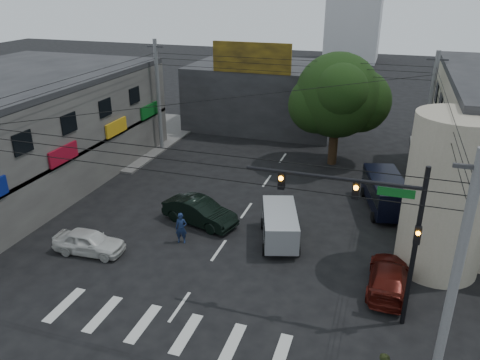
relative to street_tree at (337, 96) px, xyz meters
The scene contains 16 objects.
ground 18.30m from the street_tree, 103.24° to the right, with size 160.00×160.00×0.00m, color black.
sidewalk_far_left 22.67m from the street_tree, behind, with size 16.00×16.00×0.15m, color #514F4C.
corner_column 14.84m from the street_tree, 61.70° to the right, with size 4.00×4.00×8.00m, color gray.
building_far 12.29m from the street_tree, 131.63° to the left, with size 14.00×10.00×6.00m, color #232326.
billboard 9.17m from the street_tree, 152.86° to the left, with size 7.00×0.30×2.60m, color olive.
street_tree is the anchor object (origin of this frame).
traffic_gantry 18.42m from the street_tree, 78.01° to the right, with size 7.10×0.35×7.20m.
utility_pole_near_right 22.48m from the street_tree, 73.18° to the right, with size 0.32×0.32×9.20m, color #59595B.
utility_pole_far_left 14.56m from the street_tree, behind, with size 0.32×0.32×9.20m, color #59595B.
utility_pole_far_right 6.63m from the street_tree, ahead, with size 0.32×0.32×9.20m, color #59595B.
dark_sedan 14.67m from the street_tree, 116.34° to the right, with size 4.94×2.83×1.54m, color black.
white_compact 20.83m from the street_tree, 121.21° to the right, with size 3.93×1.80×1.30m, color silver.
maroon_sedan 17.08m from the street_tree, 73.00° to the right, with size 1.92×4.55×1.31m, color #440E09.
silver_minivan 13.83m from the street_tree, 94.92° to the right, with size 2.95×4.59×1.83m, color #9DA0A5, non-canonical shape.
navy_van 9.34m from the street_tree, 58.71° to the right, with size 3.24×5.60×2.11m, color black, non-canonical shape.
traffic_officer 16.73m from the street_tree, 112.89° to the right, with size 0.73×0.57×1.78m, color #121F40.
Camera 1 is at (7.88, -18.32, 13.52)m, focal length 35.00 mm.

